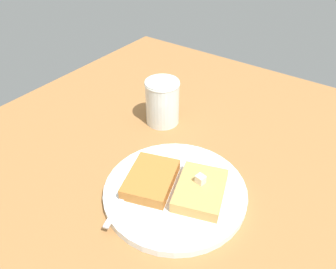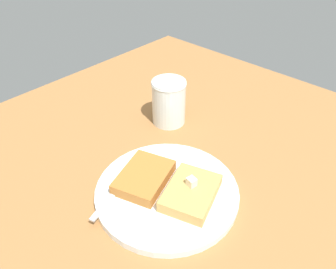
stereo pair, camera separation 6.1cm
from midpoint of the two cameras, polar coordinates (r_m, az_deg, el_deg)
name	(u,v)px [view 2 (the right image)]	position (r cm, az deg, el deg)	size (l,w,h in cm)	color
table_surface	(187,202)	(56.90, 6.39, -11.75)	(103.75, 103.75, 2.57)	#9B6839
plate	(167,191)	(55.40, 3.01, -10.02)	(23.83, 23.83, 1.38)	white
toast_slice_left	(191,193)	(53.40, 7.34, -10.17)	(7.44, 9.98, 2.03)	tan
toast_slice_middle	(144,177)	(55.38, -1.03, -7.58)	(7.44, 9.98, 2.03)	#B46D2E
butter_pat_primary	(192,182)	(52.64, 7.46, -8.33)	(1.42, 1.28, 1.42)	#F6EBC9
fork	(123,181)	(56.04, -4.69, -8.28)	(6.08, 15.71, 0.36)	silver
syrup_jar	(169,103)	(69.70, 2.65, 5.39)	(7.33, 7.33, 9.78)	#46220B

